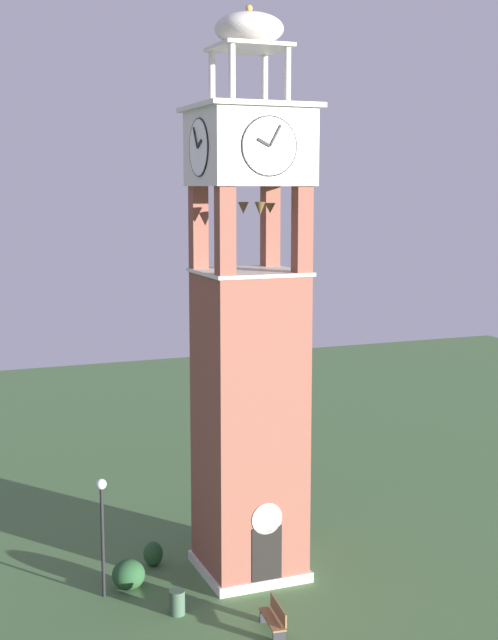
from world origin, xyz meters
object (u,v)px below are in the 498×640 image
lamp_post (102,516)px  park_bench (274,618)px  trash_bin (177,602)px  clock_tower (249,352)px

lamp_post → park_bench: bearing=-45.1°
lamp_post → trash_bin: (1.93, -2.14, -2.44)m
trash_bin → clock_tower: bearing=33.3°
park_bench → trash_bin: bearing=137.2°
park_bench → trash_bin: size_ratio=2.05×
clock_tower → trash_bin: clock_tower is taller
park_bench → trash_bin: (-2.46, 2.28, -0.08)m
clock_tower → park_bench: size_ratio=12.01×
lamp_post → trash_bin: size_ratio=5.16×
clock_tower → lamp_post: (-5.33, -0.10, -5.20)m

